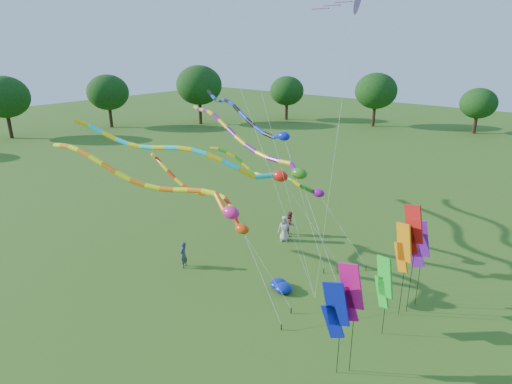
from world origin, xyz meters
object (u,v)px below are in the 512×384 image
Objects in this scene: person_b at (183,255)px; person_c at (290,223)px; blue_nylon_heap at (285,286)px; person_a at (285,229)px; tube_kite_red at (207,198)px; tube_kite_orange at (157,183)px.

person_c reaches higher than person_b.
person_a is (-3.54, 4.77, 0.66)m from blue_nylon_heap.
person_c is at bearing 80.14° from person_a.
person_c is (0.76, 6.83, -3.58)m from tube_kite_red.
tube_kite_red is 6.29m from blue_nylon_heap.
blue_nylon_heap is at bearing 28.53° from tube_kite_red.
person_b is at bearing -133.85° from person_a.
blue_nylon_heap is 6.26m from person_b.
tube_kite_red is at bearing 92.89° from person_b.
tube_kite_orange reaches higher than person_c.
person_c is (-0.23, 0.96, -0.01)m from person_a.
person_b is (0.50, 1.05, -4.51)m from tube_kite_orange.
person_c is at bearing 140.53° from person_b.
tube_kite_red is 3.98m from person_b.
person_c reaches higher than blue_nylon_heap.
blue_nylon_heap is 0.91× the size of person_b.
blue_nylon_heap is at bearing 14.48° from tube_kite_orange.
tube_kite_orange is 9.13× the size of person_c.
person_b is at bearing 139.94° from person_c.
person_a is at bearing 59.60° from tube_kite_orange.
tube_kite_orange reaches higher than person_a.
blue_nylon_heap is 0.84× the size of person_c.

